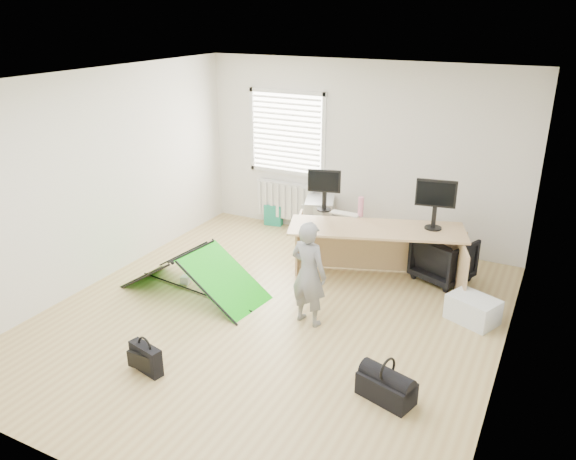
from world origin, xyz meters
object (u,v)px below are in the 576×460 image
at_px(thermos, 361,207).
at_px(person, 309,274).
at_px(filing_cabinet, 319,219).
at_px(monitor_right, 435,211).
at_px(laptop_bag, 146,358).
at_px(office_chair, 443,259).
at_px(monitor_left, 324,196).
at_px(kite, 193,272).
at_px(storage_crate, 473,309).
at_px(desk, 375,255).
at_px(duffel_bag, 386,388).

bearing_deg(thermos, person, -89.84).
distance_m(filing_cabinet, thermos, 1.27).
distance_m(monitor_right, laptop_bag, 3.88).
relative_size(office_chair, person, 0.54).
bearing_deg(monitor_left, thermos, -12.46).
height_order(monitor_right, kite, monitor_right).
relative_size(thermos, person, 0.22).
bearing_deg(monitor_right, storage_crate, -56.67).
relative_size(desk, duffel_bag, 4.28).
distance_m(monitor_right, duffel_bag, 2.70).
xyz_separation_m(filing_cabinet, monitor_right, (1.88, -0.71, 0.67)).
height_order(thermos, person, person).
relative_size(office_chair, storage_crate, 1.25).
bearing_deg(duffel_bag, office_chair, 108.90).
distance_m(office_chair, person, 2.14).
relative_size(filing_cabinet, office_chair, 0.98).
relative_size(filing_cabinet, thermos, 2.42).
bearing_deg(kite, monitor_right, 39.46).
xyz_separation_m(monitor_left, storage_crate, (2.21, -0.76, -0.82)).
distance_m(filing_cabinet, monitor_left, 1.03).
xyz_separation_m(monitor_left, monitor_right, (1.51, -0.01, 0.02)).
distance_m(filing_cabinet, storage_crate, 2.97).
bearing_deg(person, laptop_bag, 67.38).
xyz_separation_m(office_chair, duffel_bag, (0.10, -2.70, -0.19)).
bearing_deg(filing_cabinet, monitor_right, -39.53).
bearing_deg(kite, filing_cabinet, 80.72).
relative_size(thermos, laptop_bag, 0.69).
xyz_separation_m(office_chair, laptop_bag, (-2.15, -3.37, -0.16)).
distance_m(monitor_left, duffel_bag, 3.21).
relative_size(filing_cabinet, person, 0.53).
bearing_deg(office_chair, filing_cabinet, 7.63).
height_order(desk, laptop_bag, desk).
bearing_deg(storage_crate, monitor_right, 132.98).
bearing_deg(monitor_right, laptop_bag, -131.64).
xyz_separation_m(monitor_left, duffel_bag, (1.75, -2.54, -0.86)).
height_order(office_chair, storage_crate, office_chair).
distance_m(monitor_left, storage_crate, 2.47).
xyz_separation_m(kite, storage_crate, (3.27, 0.88, -0.13)).
bearing_deg(filing_cabinet, desk, -58.07).
height_order(desk, monitor_right, monitor_right).
distance_m(desk, filing_cabinet, 1.60).
bearing_deg(office_chair, kite, 56.17).
distance_m(monitor_right, office_chair, 0.73).
relative_size(monitor_left, office_chair, 0.67).
xyz_separation_m(person, storage_crate, (1.68, 0.88, -0.47)).
bearing_deg(office_chair, laptop_bag, 80.20).
bearing_deg(laptop_bag, monitor_right, 70.99).
bearing_deg(office_chair, duffel_bag, 114.81).
xyz_separation_m(filing_cabinet, monitor_left, (0.37, -0.70, 0.65)).
xyz_separation_m(filing_cabinet, kite, (-0.69, -2.34, -0.04)).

